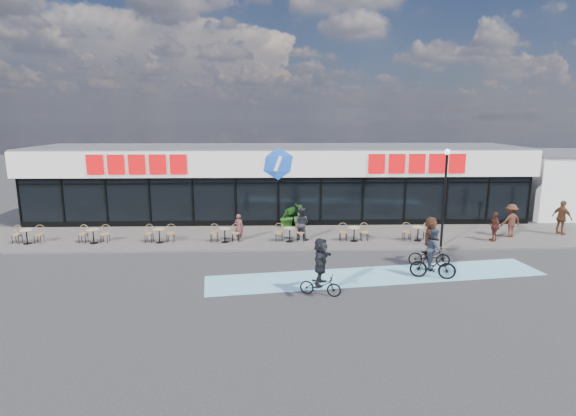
{
  "coord_description": "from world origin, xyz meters",
  "views": [
    {
      "loc": [
        -0.18,
        -18.93,
        6.42
      ],
      "look_at": [
        0.47,
        3.5,
        1.86
      ],
      "focal_mm": 28.0,
      "sensor_mm": 36.0,
      "label": 1
    }
  ],
  "objects": [
    {
      "name": "pedestrian_a",
      "position": [
        11.15,
        3.27,
        0.87
      ],
      "size": [
        0.42,
        0.92,
        1.54
      ],
      "primitive_type": "imported",
      "rotation": [
        0.0,
        0.0,
        -1.52
      ],
      "color": "#4A211A",
      "rests_on": "sidewalk"
    },
    {
      "name": "bistro_set_2",
      "position": [
        -6.11,
        3.5,
        0.56
      ],
      "size": [
        1.54,
        0.62,
        0.9
      ],
      "color": "tan",
      "rests_on": "sidewalk"
    },
    {
      "name": "cyclist_b",
      "position": [
        6.53,
        -0.35,
        0.99
      ],
      "size": [
        1.85,
        1.71,
        2.22
      ],
      "color": "black",
      "rests_on": "ground"
    },
    {
      "name": "potted_plant_mid",
      "position": [
        0.66,
        6.66,
        0.71
      ],
      "size": [
        0.69,
        0.57,
        1.23
      ],
      "primitive_type": "imported",
      "rotation": [
        0.0,
        0.0,
        6.25
      ],
      "color": "#1D4B15",
      "rests_on": "sidewalk"
    },
    {
      "name": "bistro_set_3",
      "position": [
        -2.78,
        3.5,
        0.56
      ],
      "size": [
        1.54,
        0.62,
        0.9
      ],
      "color": "tan",
      "rests_on": "sidewalk"
    },
    {
      "name": "patron_left",
      "position": [
        -2.06,
        3.7,
        0.81
      ],
      "size": [
        0.61,
        0.52,
        1.42
      ],
      "primitive_type": "imported",
      "rotation": [
        0.0,
        0.0,
        2.72
      ],
      "color": "#582D2F",
      "rests_on": "sidewalk"
    },
    {
      "name": "bistro_set_0",
      "position": [
        -12.77,
        3.5,
        0.56
      ],
      "size": [
        1.54,
        0.62,
        0.9
      ],
      "color": "tan",
      "rests_on": "sidewalk"
    },
    {
      "name": "bike_lane",
      "position": [
        4.0,
        -1.5,
        0.01
      ],
      "size": [
        14.17,
        4.13,
        0.01
      ],
      "primitive_type": "cube",
      "rotation": [
        0.0,
        0.0,
        0.14
      ],
      "color": "#6BACCA",
      "rests_on": "ground"
    },
    {
      "name": "sidewalk",
      "position": [
        0.0,
        4.5,
        0.05
      ],
      "size": [
        44.0,
        5.0,
        0.1
      ],
      "primitive_type": "cube",
      "color": "#5D5653",
      "rests_on": "ground"
    },
    {
      "name": "bistro_set_5",
      "position": [
        3.89,
        3.5,
        0.56
      ],
      "size": [
        1.54,
        0.62,
        0.9
      ],
      "color": "tan",
      "rests_on": "sidewalk"
    },
    {
      "name": "ground",
      "position": [
        0.0,
        0.0,
        0.0
      ],
      "size": [
        120.0,
        120.0,
        0.0
      ],
      "primitive_type": "plane",
      "color": "#28282B",
      "rests_on": "ground"
    },
    {
      "name": "bistro_set_1",
      "position": [
        -9.44,
        3.5,
        0.56
      ],
      "size": [
        1.54,
        0.62,
        0.9
      ],
      "color": "tan",
      "rests_on": "sidewalk"
    },
    {
      "name": "cyclist_c",
      "position": [
        1.45,
        -3.49,
        1.03
      ],
      "size": [
        1.62,
        1.68,
        2.18
      ],
      "color": "black",
      "rests_on": "ground"
    },
    {
      "name": "bistro_set_4",
      "position": [
        0.56,
        3.5,
        0.56
      ],
      "size": [
        1.54,
        0.62,
        0.9
      ],
      "color": "tan",
      "rests_on": "sidewalk"
    },
    {
      "name": "potted_plant_left",
      "position": [
        0.41,
        6.65,
        0.67
      ],
      "size": [
        0.75,
        0.68,
        1.14
      ],
      "primitive_type": "imported",
      "rotation": [
        0.0,
        0.0,
        0.32
      ],
      "color": "#295B1A",
      "rests_on": "sidewalk"
    },
    {
      "name": "lamp_post",
      "position": [
        8.04,
        2.3,
        2.99
      ],
      "size": [
        0.28,
        0.28,
        4.83
      ],
      "color": "black",
      "rests_on": "sidewalk"
    },
    {
      "name": "pedestrian_c",
      "position": [
        12.41,
        4.06,
        0.99
      ],
      "size": [
        1.27,
        0.91,
        1.78
      ],
      "primitive_type": "imported",
      "rotation": [
        0.0,
        0.0,
        3.37
      ],
      "color": "#3E2016",
      "rests_on": "sidewalk"
    },
    {
      "name": "bistro_set_6",
      "position": [
        7.22,
        3.5,
        0.56
      ],
      "size": [
        1.54,
        0.62,
        0.9
      ],
      "color": "tan",
      "rests_on": "sidewalk"
    },
    {
      "name": "patron_right",
      "position": [
        1.17,
        3.77,
        0.97
      ],
      "size": [
        1.04,
        0.95,
        1.74
      ],
      "primitive_type": "imported",
      "rotation": [
        0.0,
        0.0,
        2.72
      ],
      "color": "black",
      "rests_on": "sidewalk"
    },
    {
      "name": "potted_plant_right",
      "position": [
        1.27,
        6.67,
        0.79
      ],
      "size": [
        1.06,
        1.06,
        1.38
      ],
      "primitive_type": "imported",
      "rotation": [
        0.0,
        0.0,
        2.14
      ],
      "color": "#2E601B",
      "rests_on": "sidewalk"
    },
    {
      "name": "pedestrian_b",
      "position": [
        15.4,
        4.4,
        1.05
      ],
      "size": [
        0.87,
        1.2,
        1.89
      ],
      "primitive_type": "imported",
      "rotation": [
        0.0,
        0.0,
        1.99
      ],
      "color": "#502E1C",
      "rests_on": "sidewalk"
    },
    {
      "name": "neighbour_building",
      "position": [
        20.5,
        11.0,
        2.06
      ],
      "size": [
        9.2,
        7.2,
        4.11
      ],
      "color": "white",
      "rests_on": "ground"
    },
    {
      "name": "cyclist_a",
      "position": [
        6.16,
        -1.85,
        0.86
      ],
      "size": [
        1.88,
        0.97,
        2.08
      ],
      "color": "black",
      "rests_on": "ground"
    },
    {
      "name": "building",
      "position": [
        -0.0,
        9.93,
        2.34
      ],
      "size": [
        30.6,
        6.57,
        4.75
      ],
      "color": "black",
      "rests_on": "ground"
    }
  ]
}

